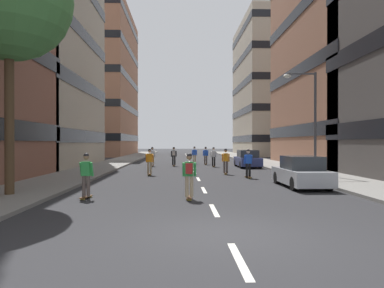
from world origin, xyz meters
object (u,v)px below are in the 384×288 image
(skater_2, at_px, (206,155))
(skater_7, at_px, (189,173))
(skater_3, at_px, (214,156))
(skater_9, at_px, (174,155))
(skater_5, at_px, (150,161))
(parked_car_near, at_px, (301,173))
(skater_8, at_px, (248,162))
(skater_6, at_px, (194,154))
(skater_4, at_px, (86,173))
(parked_car_mid, at_px, (248,159))
(skater_1, at_px, (152,156))
(skater_0, at_px, (226,160))
(streetlamp_right, at_px, (310,112))

(skater_2, distance_m, skater_7, 22.08)
(skater_3, bearing_deg, skater_9, 162.64)
(skater_3, xyz_separation_m, skater_7, (-2.66, -18.57, 0.03))
(skater_3, bearing_deg, skater_5, -121.52)
(skater_7, bearing_deg, parked_car_near, 33.75)
(skater_3, relative_size, skater_8, 1.00)
(skater_2, relative_size, skater_8, 1.00)
(skater_2, relative_size, skater_7, 1.00)
(skater_6, height_order, skater_8, same)
(skater_6, bearing_deg, skater_3, -73.45)
(skater_3, relative_size, skater_4, 1.00)
(skater_2, bearing_deg, skater_6, 121.79)
(parked_car_near, xyz_separation_m, parked_car_mid, (0.00, 14.21, 0.00))
(skater_1, distance_m, skater_9, 1.96)
(skater_2, bearing_deg, skater_7, -95.69)
(skater_2, relative_size, skater_6, 1.00)
(skater_1, distance_m, skater_4, 19.25)
(skater_0, relative_size, skater_8, 1.00)
(skater_9, bearing_deg, skater_3, -17.36)
(parked_car_mid, bearing_deg, skater_6, 127.95)
(skater_2, distance_m, skater_6, 1.97)
(skater_7, xyz_separation_m, skater_9, (-0.91, 19.68, 0.00))
(streetlamp_right, xyz_separation_m, skater_2, (-5.68, 13.02, -3.15))
(skater_0, distance_m, skater_7, 11.31)
(skater_2, relative_size, skater_3, 1.00)
(skater_1, bearing_deg, streetlamp_right, -44.54)
(skater_2, relative_size, skater_9, 1.00)
(skater_0, bearing_deg, skater_8, -68.71)
(parked_car_mid, bearing_deg, skater_8, -100.31)
(skater_0, relative_size, skater_2, 1.00)
(skater_0, bearing_deg, skater_2, 93.10)
(skater_7, bearing_deg, skater_6, 87.22)
(skater_8, bearing_deg, skater_7, -114.84)
(skater_7, bearing_deg, skater_1, 98.36)
(skater_4, bearing_deg, skater_8, 45.54)
(streetlamp_right, xyz_separation_m, skater_9, (-8.78, 10.74, -3.12))
(skater_3, bearing_deg, streetlamp_right, -61.55)
(skater_2, distance_m, skater_5, 12.46)
(streetlamp_right, relative_size, skater_7, 3.65)
(skater_1, xyz_separation_m, skater_4, (-1.13, -19.21, 0.00))
(parked_car_mid, height_order, skater_9, skater_9)
(skater_4, height_order, skater_7, same)
(parked_car_mid, distance_m, skater_9, 6.74)
(parked_car_near, xyz_separation_m, skater_4, (-9.59, -3.43, 0.29))
(parked_car_near, height_order, skater_4, skater_4)
(skater_7, bearing_deg, skater_3, 81.85)
(skater_1, bearing_deg, skater_8, -59.20)
(parked_car_mid, relative_size, skater_7, 2.47)
(skater_1, relative_size, skater_4, 1.00)
(parked_car_near, distance_m, parked_car_mid, 14.21)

